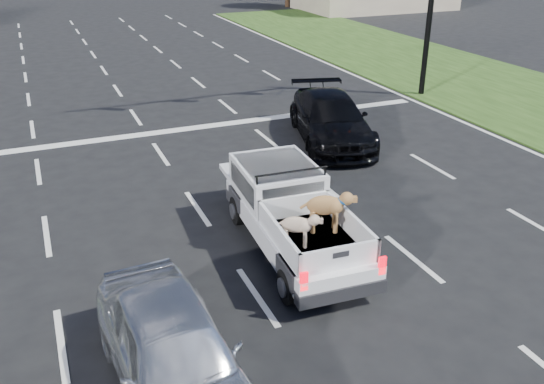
% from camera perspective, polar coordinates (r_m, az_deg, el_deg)
% --- Properties ---
extents(ground, '(160.00, 160.00, 0.00)m').
position_cam_1_polar(ground, '(11.59, 6.67, -8.29)').
color(ground, black).
rests_on(ground, ground).
extents(road_markings, '(17.75, 60.00, 0.01)m').
position_cam_1_polar(road_markings, '(16.94, -4.12, 3.00)').
color(road_markings, silver).
rests_on(road_markings, ground).
extents(pickup_truck, '(2.01, 4.81, 1.77)m').
position_cam_1_polar(pickup_truck, '(12.15, 1.94, -1.99)').
color(pickup_truck, black).
rests_on(pickup_truck, ground).
extents(silver_sedan, '(1.93, 4.35, 1.45)m').
position_cam_1_polar(silver_sedan, '(8.71, -9.67, -15.43)').
color(silver_sedan, silver).
rests_on(silver_sedan, ground).
extents(black_coupe, '(3.34, 5.46, 1.48)m').
position_cam_1_polar(black_coupe, '(18.48, 5.84, 7.25)').
color(black_coupe, black).
rests_on(black_coupe, ground).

